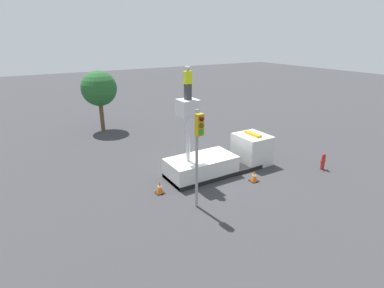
{
  "coord_description": "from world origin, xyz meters",
  "views": [
    {
      "loc": [
        -9.88,
        -13.8,
        8.05
      ],
      "look_at": [
        -2.42,
        -1.38,
        2.78
      ],
      "focal_mm": 28.0,
      "sensor_mm": 36.0,
      "label": 1
    }
  ],
  "objects_px": {
    "worker": "(188,83)",
    "traffic_cone_rear": "(160,187)",
    "traffic_light_pole": "(198,141)",
    "tree_left_bg": "(99,89)",
    "bucket_truck": "(221,158)",
    "traffic_cone_curbside": "(254,176)",
    "fire_hydrant": "(323,161)"
  },
  "relations": [
    {
      "from": "traffic_light_pole",
      "to": "tree_left_bg",
      "type": "xyz_separation_m",
      "value": [
        -0.47,
        15.36,
        0.22
      ]
    },
    {
      "from": "worker",
      "to": "bucket_truck",
      "type": "bearing_deg",
      "value": 0.0
    },
    {
      "from": "bucket_truck",
      "to": "traffic_light_pole",
      "type": "distance_m",
      "value": 5.29
    },
    {
      "from": "bucket_truck",
      "to": "worker",
      "type": "bearing_deg",
      "value": 180.0
    },
    {
      "from": "bucket_truck",
      "to": "traffic_cone_rear",
      "type": "distance_m",
      "value": 4.6
    },
    {
      "from": "fire_hydrant",
      "to": "traffic_cone_curbside",
      "type": "height_order",
      "value": "fire_hydrant"
    },
    {
      "from": "worker",
      "to": "traffic_cone_curbside",
      "type": "height_order",
      "value": "worker"
    },
    {
      "from": "traffic_light_pole",
      "to": "worker",
      "type": "bearing_deg",
      "value": 68.57
    },
    {
      "from": "worker",
      "to": "traffic_light_pole",
      "type": "distance_m",
      "value": 3.8
    },
    {
      "from": "traffic_cone_rear",
      "to": "worker",
      "type": "bearing_deg",
      "value": 16.0
    },
    {
      "from": "tree_left_bg",
      "to": "fire_hydrant",
      "type": "bearing_deg",
      "value": -58.24
    },
    {
      "from": "bucket_truck",
      "to": "traffic_light_pole",
      "type": "bearing_deg",
      "value": -140.47
    },
    {
      "from": "worker",
      "to": "traffic_cone_rear",
      "type": "height_order",
      "value": "worker"
    },
    {
      "from": "fire_hydrant",
      "to": "traffic_cone_curbside",
      "type": "relative_size",
      "value": 1.64
    },
    {
      "from": "traffic_cone_rear",
      "to": "tree_left_bg",
      "type": "bearing_deg",
      "value": 87.61
    },
    {
      "from": "worker",
      "to": "traffic_cone_curbside",
      "type": "bearing_deg",
      "value": -34.27
    },
    {
      "from": "traffic_light_pole",
      "to": "tree_left_bg",
      "type": "height_order",
      "value": "tree_left_bg"
    },
    {
      "from": "tree_left_bg",
      "to": "traffic_cone_curbside",
      "type": "bearing_deg",
      "value": -71.83
    },
    {
      "from": "fire_hydrant",
      "to": "traffic_cone_rear",
      "type": "distance_m",
      "value": 10.52
    },
    {
      "from": "traffic_light_pole",
      "to": "traffic_cone_curbside",
      "type": "relative_size",
      "value": 7.52
    },
    {
      "from": "tree_left_bg",
      "to": "bucket_truck",
      "type": "bearing_deg",
      "value": -72.25
    },
    {
      "from": "traffic_cone_curbside",
      "to": "traffic_light_pole",
      "type": "bearing_deg",
      "value": -170.44
    },
    {
      "from": "worker",
      "to": "traffic_cone_curbside",
      "type": "xyz_separation_m",
      "value": [
        3.19,
        -2.18,
        -5.36
      ]
    },
    {
      "from": "worker",
      "to": "fire_hydrant",
      "type": "relative_size",
      "value": 1.61
    },
    {
      "from": "traffic_cone_curbside",
      "to": "tree_left_bg",
      "type": "xyz_separation_m",
      "value": [
        -4.8,
        14.63,
        3.42
      ]
    },
    {
      "from": "worker",
      "to": "traffic_cone_curbside",
      "type": "relative_size",
      "value": 2.65
    },
    {
      "from": "traffic_cone_curbside",
      "to": "bucket_truck",
      "type": "bearing_deg",
      "value": 110.49
    },
    {
      "from": "fire_hydrant",
      "to": "traffic_cone_curbside",
      "type": "bearing_deg",
      "value": 168.62
    },
    {
      "from": "worker",
      "to": "traffic_light_pole",
      "type": "bearing_deg",
      "value": -111.43
    },
    {
      "from": "traffic_cone_rear",
      "to": "traffic_cone_curbside",
      "type": "xyz_separation_m",
      "value": [
        5.35,
        -1.56,
        -0.03
      ]
    },
    {
      "from": "bucket_truck",
      "to": "traffic_cone_curbside",
      "type": "xyz_separation_m",
      "value": [
        0.81,
        -2.18,
        -0.52
      ]
    },
    {
      "from": "traffic_light_pole",
      "to": "traffic_cone_rear",
      "type": "bearing_deg",
      "value": 113.82
    }
  ]
}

